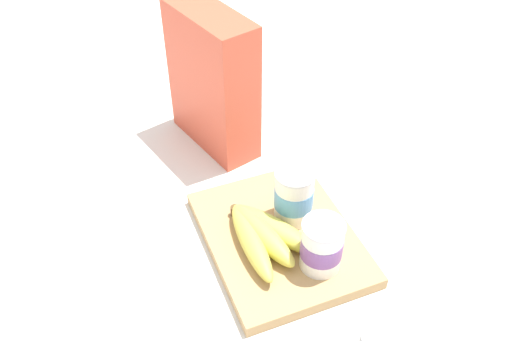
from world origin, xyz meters
The scene contains 6 objects.
ground_plane centered at (0.00, 0.00, 0.00)m, with size 2.40×2.40×0.00m, color silver.
cutting_board centered at (0.00, 0.00, 0.01)m, with size 0.29×0.23×0.02m, color tan.
cereal_box centered at (-0.30, -0.01, 0.14)m, with size 0.20×0.08×0.27m, color #D85138.
yogurt_cup_front centered at (-0.03, 0.03, 0.07)m, with size 0.06×0.06×0.10m.
yogurt_cup_back centered at (0.08, 0.03, 0.06)m, with size 0.06×0.06×0.09m.
banana_bunch centered at (0.01, -0.03, 0.04)m, with size 0.17×0.12×0.04m.
Camera 1 is at (0.53, -0.25, 0.68)m, focal length 38.49 mm.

